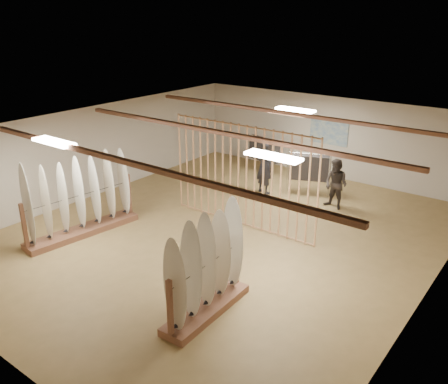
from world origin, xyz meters
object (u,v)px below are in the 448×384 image
Objects in this scene: clothing_rack_b at (309,167)px; shopper_b at (336,181)px; clothing_rack_a at (264,149)px; rack_left at (81,208)px; shopper_a at (264,163)px; rack_right at (206,281)px.

shopper_b is at bearing -45.48° from clothing_rack_b.
clothing_rack_a is 0.82× the size of shopper_b.
rack_left is 7.08m from clothing_rack_a.
shopper_a is (1.03, -1.60, 0.11)m from clothing_rack_a.
shopper_a is (-2.62, 6.14, 0.30)m from rack_right.
clothing_rack_b is (3.35, 6.09, 0.17)m from rack_left.
clothing_rack_a is 0.68× the size of shopper_a.
rack_left is 2.24× the size of clothing_rack_b.
rack_left is 7.17m from shopper_b.
clothing_rack_a is 3.66m from shopper_b.
rack_right is (4.78, -0.75, -0.03)m from rack_left.
shopper_a is at bearing 75.67° from rack_left.
shopper_a is (2.15, 5.39, 0.27)m from rack_left.
clothing_rack_b is (2.22, -0.90, 0.01)m from clothing_rack_a.
shopper_a is at bearing -45.75° from clothing_rack_a.
rack_left is at bearing 82.07° from shopper_a.
clothing_rack_b is at bearing 166.56° from shopper_b.
shopper_a is at bearing 111.00° from rack_right.
rack_left is at bearing 168.94° from rack_right.
rack_left is at bearing -140.32° from clothing_rack_b.
clothing_rack_b is at bearing 99.63° from rack_right.
rack_right is 1.30× the size of shopper_b.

